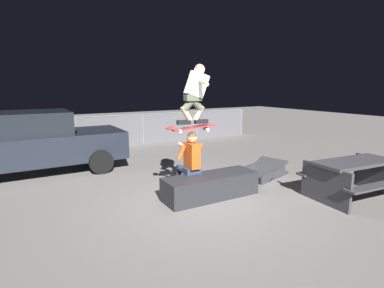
# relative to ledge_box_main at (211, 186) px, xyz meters

# --- Properties ---
(ground_plane) EXTENTS (40.00, 40.00, 0.00)m
(ground_plane) POSITION_rel_ledge_box_main_xyz_m (-0.26, -0.06, -0.23)
(ground_plane) COLOR slate
(ledge_box_main) EXTENTS (1.93, 0.65, 0.46)m
(ledge_box_main) POSITION_rel_ledge_box_main_xyz_m (0.00, 0.00, 0.00)
(ledge_box_main) COLOR #28282D
(ledge_box_main) RESTS_ON ground
(person_sitting_on_ledge) EXTENTS (0.59, 0.75, 1.29)m
(person_sitting_on_ledge) POSITION_rel_ledge_box_main_xyz_m (-0.27, 0.37, 0.48)
(person_sitting_on_ledge) COLOR #2D3856
(person_sitting_on_ledge) RESTS_ON ground
(skateboard) EXTENTS (1.04, 0.35, 0.13)m
(skateboard) POSITION_rel_ledge_box_main_xyz_m (-0.29, 0.21, 1.16)
(skateboard) COLOR #B72D2D
(skater_airborne) EXTENTS (0.63, 0.89, 1.12)m
(skater_airborne) POSITION_rel_ledge_box_main_xyz_m (-0.23, 0.21, 1.84)
(skater_airborne) COLOR black
(kicker_ramp) EXTENTS (1.35, 1.05, 0.45)m
(kicker_ramp) POSITION_rel_ledge_box_main_xyz_m (1.90, 0.56, -0.15)
(kicker_ramp) COLOR #38383D
(kicker_ramp) RESTS_ON ground
(picnic_table_back) EXTENTS (1.82, 1.49, 0.75)m
(picnic_table_back) POSITION_rel_ledge_box_main_xyz_m (2.42, -1.43, 0.27)
(picnic_table_back) COLOR #38383D
(picnic_table_back) RESTS_ON ground
(fence_back) EXTENTS (12.05, 0.05, 1.14)m
(fence_back) POSITION_rel_ledge_box_main_xyz_m (-0.26, 6.02, 0.38)
(fence_back) COLOR slate
(fence_back) RESTS_ON ground
(parked_car) EXTENTS (4.21, 1.93, 1.56)m
(parked_car) POSITION_rel_ledge_box_main_xyz_m (-2.86, 3.63, 0.56)
(parked_car) COLOR #1E232D
(parked_car) RESTS_ON ground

